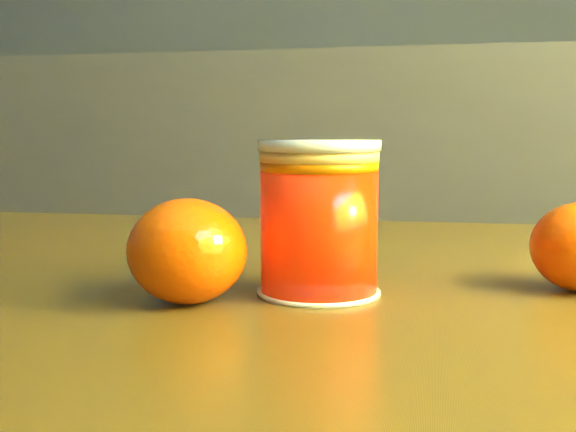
% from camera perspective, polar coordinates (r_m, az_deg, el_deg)
% --- Properties ---
extents(kitchen_counter, '(3.15, 0.60, 0.90)m').
position_cam_1_polar(kitchen_counter, '(1.94, -12.83, -2.99)').
color(kitchen_counter, '#49494E').
rests_on(kitchen_counter, ground).
extents(table, '(0.98, 0.75, 0.68)m').
position_cam_1_polar(table, '(0.53, 8.24, -14.24)').
color(table, brown).
rests_on(table, ground).
extents(juice_glass, '(0.07, 0.07, 0.09)m').
position_cam_1_polar(juice_glass, '(0.47, 2.22, -0.22)').
color(juice_glass, '#FF2505').
rests_on(juice_glass, table).
extents(orange_front, '(0.08, 0.08, 0.06)m').
position_cam_1_polar(orange_front, '(0.46, -7.18, -2.48)').
color(orange_front, '#E64F04').
rests_on(orange_front, table).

